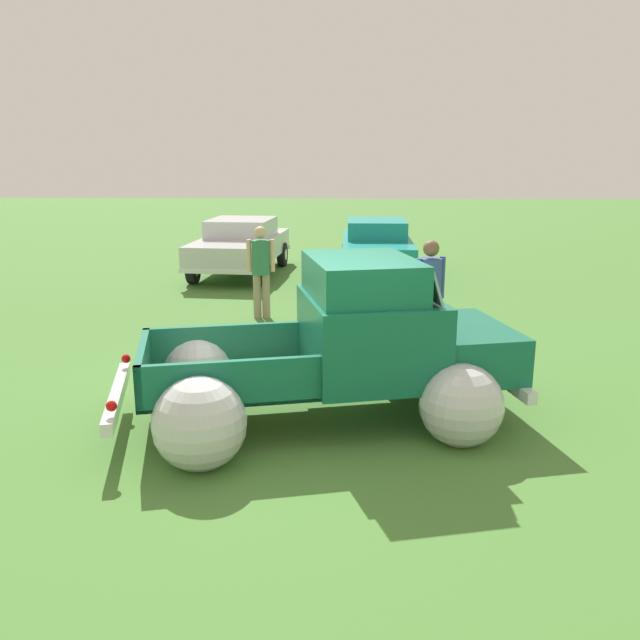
# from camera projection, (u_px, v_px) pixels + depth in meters

# --- Properties ---
(ground_plane) EXTENTS (80.00, 80.00, 0.00)m
(ground_plane) POSITION_uv_depth(u_px,v_px,m) (315.00, 419.00, 7.82)
(ground_plane) COLOR #477A33
(vintage_pickup_truck) EXTENTS (4.94, 3.56, 1.96)m
(vintage_pickup_truck) POSITION_uv_depth(u_px,v_px,m) (347.00, 357.00, 7.70)
(vintage_pickup_truck) COLOR black
(vintage_pickup_truck) RESTS_ON ground
(show_car_0) EXTENTS (2.22, 4.51, 1.43)m
(show_car_0) POSITION_uv_depth(u_px,v_px,m) (241.00, 244.00, 17.10)
(show_car_0) COLOR black
(show_car_0) RESTS_ON ground
(show_car_1) EXTENTS (1.80, 4.18, 1.43)m
(show_car_1) POSITION_uv_depth(u_px,v_px,m) (376.00, 246.00, 16.80)
(show_car_1) COLOR black
(show_car_1) RESTS_ON ground
(spectator_0) EXTENTS (0.51, 0.46, 1.83)m
(spectator_0) POSITION_uv_depth(u_px,v_px,m) (429.00, 292.00, 9.84)
(spectator_0) COLOR black
(spectator_0) RESTS_ON ground
(spectator_1) EXTENTS (0.54, 0.37, 1.76)m
(spectator_1) POSITION_uv_depth(u_px,v_px,m) (261.00, 266.00, 12.42)
(spectator_1) COLOR gray
(spectator_1) RESTS_ON ground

